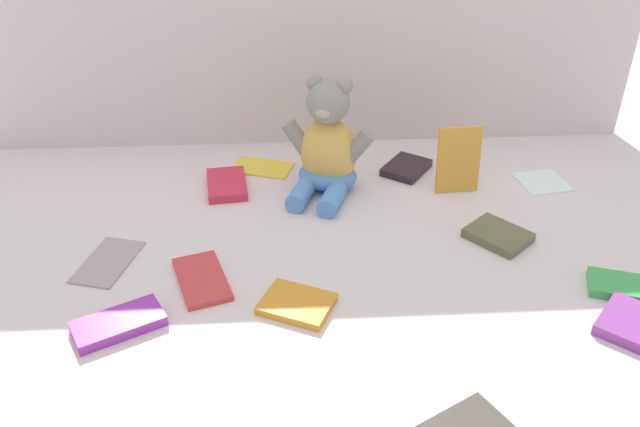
% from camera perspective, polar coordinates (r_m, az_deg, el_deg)
% --- Properties ---
extents(ground_plane, '(3.20, 3.20, 0.00)m').
position_cam_1_polar(ground_plane, '(1.24, -0.91, -1.49)').
color(ground_plane, silver).
extents(backdrop_drape, '(1.52, 0.03, 0.56)m').
position_cam_1_polar(backdrop_drape, '(1.49, -1.70, 16.29)').
color(backdrop_drape, beige).
rests_on(backdrop_drape, ground_plane).
extents(teddy_bear, '(0.20, 0.20, 0.24)m').
position_cam_1_polar(teddy_bear, '(1.34, 0.63, 5.55)').
color(teddy_bear, '#E5B24C').
rests_on(teddy_bear, ground_plane).
extents(book_case_0, '(0.11, 0.16, 0.01)m').
position_cam_1_polar(book_case_0, '(1.13, -10.18, -5.62)').
color(book_case_0, '#CD373A').
rests_on(book_case_0, ground_plane).
extents(book_case_1, '(0.13, 0.14, 0.02)m').
position_cam_1_polar(book_case_1, '(1.26, 15.16, -1.84)').
color(book_case_1, brown).
rests_on(book_case_1, ground_plane).
extents(book_case_2, '(0.11, 0.15, 0.01)m').
position_cam_1_polar(book_case_2, '(1.21, -17.90, -3.93)').
color(book_case_2, '#A79090').
rests_on(book_case_2, ground_plane).
extents(book_case_4, '(0.14, 0.14, 0.02)m').
position_cam_1_polar(book_case_4, '(1.13, 25.58, -8.67)').
color(book_case_4, '#873A8F').
rests_on(book_case_4, ground_plane).
extents(book_case_5, '(0.15, 0.11, 0.02)m').
position_cam_1_polar(book_case_5, '(1.20, 25.41, -5.87)').
color(book_case_5, green).
rests_on(book_case_5, ground_plane).
extents(book_case_6, '(0.12, 0.13, 0.02)m').
position_cam_1_polar(book_case_6, '(1.45, 7.48, 3.95)').
color(book_case_6, '#2A1C24').
rests_on(book_case_6, ground_plane).
extents(book_case_7, '(0.11, 0.11, 0.01)m').
position_cam_1_polar(book_case_7, '(1.48, 18.68, 2.66)').
color(book_case_7, white).
rests_on(book_case_7, ground_plane).
extents(book_case_8, '(0.09, 0.03, 0.14)m').
position_cam_1_polar(book_case_8, '(1.37, 11.90, 4.56)').
color(book_case_8, gold).
rests_on(book_case_8, ground_plane).
extents(book_case_9, '(0.09, 0.13, 0.02)m').
position_cam_1_polar(book_case_9, '(1.39, -8.07, 2.50)').
color(book_case_9, '#D62842').
rests_on(book_case_9, ground_plane).
extents(book_case_10, '(0.14, 0.12, 0.01)m').
position_cam_1_polar(book_case_10, '(1.06, -2.02, -7.82)').
color(book_case_10, orange).
rests_on(book_case_10, ground_plane).
extents(book_case_11, '(0.15, 0.12, 0.02)m').
position_cam_1_polar(book_case_11, '(1.07, -17.04, -9.10)').
color(book_case_11, purple).
rests_on(book_case_11, ground_plane).
extents(book_case_12, '(0.15, 0.11, 0.01)m').
position_cam_1_polar(book_case_12, '(1.46, -5.03, 4.05)').
color(book_case_12, yellow).
rests_on(book_case_12, ground_plane).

